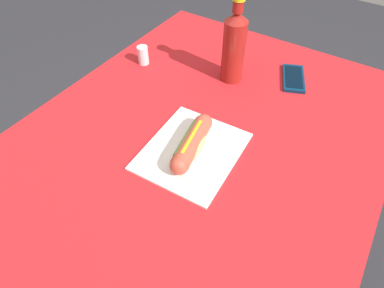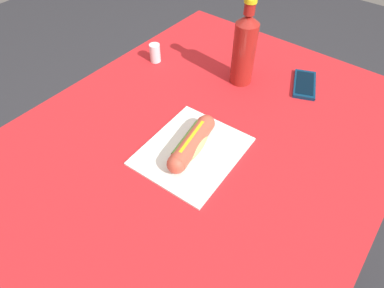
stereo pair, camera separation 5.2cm
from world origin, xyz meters
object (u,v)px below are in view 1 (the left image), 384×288
object	(u,v)px
hot_dog	(192,143)
soda_bottle	(234,46)
cell_phone	(293,78)
salt_shaker	(143,55)

from	to	relation	value
hot_dog	soda_bottle	bearing A→B (deg)	11.19
cell_phone	salt_shaker	bearing A→B (deg)	111.97
hot_dog	soda_bottle	size ratio (longest dim) A/B	0.76
cell_phone	hot_dog	bearing A→B (deg)	166.23
hot_dog	soda_bottle	distance (m)	0.35
hot_dog	salt_shaker	world-z (taller)	salt_shaker
cell_phone	salt_shaker	size ratio (longest dim) A/B	2.53
cell_phone	soda_bottle	distance (m)	0.23
hot_dog	soda_bottle	xyz separation A→B (m)	(0.34, 0.07, 0.08)
cell_phone	soda_bottle	xyz separation A→B (m)	(-0.10, 0.17, 0.11)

